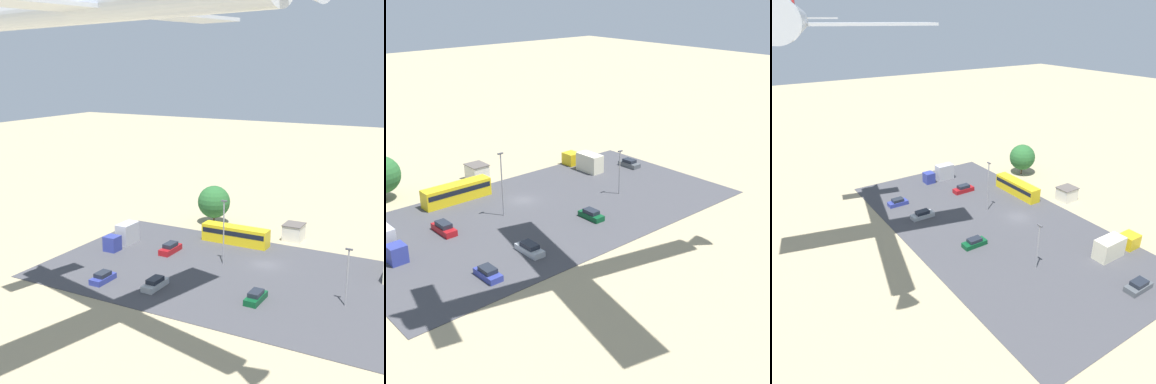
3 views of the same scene
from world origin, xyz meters
TOP-DOWN VIEW (x-y plane):
  - ground_plane at (0.00, 0.00)m, footprint 400.00×400.00m
  - parking_lot_surface at (0.00, 6.09)m, footprint 61.64×32.73m
  - shed_building at (0.24, -13.78)m, footprint 3.39×3.86m
  - bus at (8.36, -6.89)m, footprint 11.84×2.56m
  - parked_car_0 at (17.95, 17.43)m, footprint 1.85×4.07m
  - parked_car_1 at (-3.59, 12.96)m, footprint 1.76×4.29m
  - parked_car_2 at (10.24, 15.68)m, footprint 1.78×4.60m
  - parked_car_3 at (15.83, 2.40)m, footprint 1.80×4.72m
  - parked_truck_0 at (24.70, 3.24)m, footprint 2.31×7.44m
  - tree_near_shed at (17.01, -15.84)m, footprint 6.27×6.27m
  - light_pole_lot_centre at (-14.15, 8.64)m, footprint 0.90×0.28m
  - light_pole_lot_edge at (5.87, 3.07)m, footprint 0.90×0.28m
  - airplane at (2.53, 35.06)m, footprint 41.00×34.88m

SIDE VIEW (x-z plane):
  - ground_plane at x=0.00m, z-range 0.00..0.00m
  - parking_lot_surface at x=0.00m, z-range 0.00..0.08m
  - parked_car_0 at x=17.95m, z-range -0.04..1.38m
  - parked_car_1 at x=-3.59m, z-range -0.04..1.39m
  - parked_car_2 at x=10.24m, z-range -0.04..1.41m
  - parked_car_3 at x=15.83m, z-range -0.06..1.58m
  - shed_building at x=0.24m, z-range 0.01..2.94m
  - parked_truck_0 at x=24.70m, z-range -0.07..3.51m
  - bus at x=8.36m, z-range 0.20..3.25m
  - tree_near_shed at x=17.01m, z-range 0.62..8.13m
  - light_pole_lot_centre at x=-14.15m, z-range 0.50..8.24m
  - light_pole_lot_edge at x=5.87m, z-range 0.52..10.74m
  - airplane at x=2.53m, z-range 30.74..39.96m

